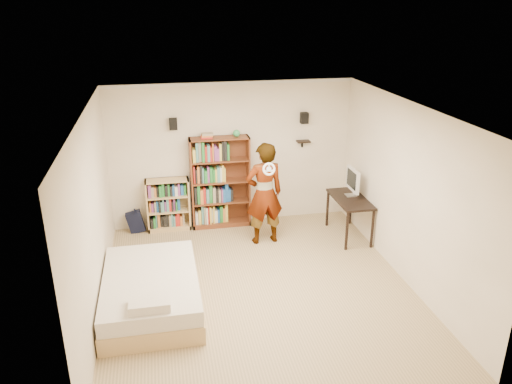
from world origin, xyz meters
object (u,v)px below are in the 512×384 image
at_px(low_bookshelf, 168,205).
at_px(daybed, 151,287).
at_px(person, 264,194).
at_px(computer_desk, 349,217).
at_px(tall_bookshelf, 220,183).

xyz_separation_m(low_bookshelf, daybed, (-0.34, -2.50, -0.19)).
relative_size(low_bookshelf, person, 0.54).
relative_size(computer_desk, daybed, 0.54).
height_order(tall_bookshelf, computer_desk, tall_bookshelf).
bearing_deg(computer_desk, daybed, -156.10).
height_order(tall_bookshelf, person, person).
distance_m(computer_desk, daybed, 3.86).
distance_m(tall_bookshelf, daybed, 2.88).
bearing_deg(person, computer_desk, 170.35).
bearing_deg(tall_bookshelf, daybed, -117.92).
bearing_deg(daybed, low_bookshelf, 82.26).
height_order(low_bookshelf, person, person).
bearing_deg(computer_desk, low_bookshelf, 163.60).
bearing_deg(low_bookshelf, daybed, -97.74).
xyz_separation_m(low_bookshelf, person, (1.64, -0.85, 0.42)).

